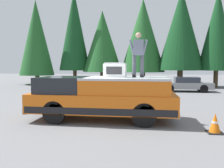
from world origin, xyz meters
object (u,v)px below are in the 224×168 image
object	(u,v)px
compressor_unit	(115,70)
traffic_cone	(215,124)
person_on_truck_bed	(138,53)
parked_car_silver	(116,84)
parked_car_grey	(185,84)
pickup_truck	(103,97)

from	to	relation	value
compressor_unit	traffic_cone	size ratio (longest dim) A/B	1.35
person_on_truck_bed	parked_car_silver	distance (m)	10.33
parked_car_silver	traffic_cone	distance (m)	12.24
parked_car_silver	parked_car_grey	bearing A→B (deg)	-87.48
parked_car_grey	parked_car_silver	bearing A→B (deg)	92.52
pickup_truck	parked_car_grey	size ratio (longest dim) A/B	1.35
pickup_truck	traffic_cone	world-z (taller)	pickup_truck
pickup_truck	compressor_unit	world-z (taller)	compressor_unit
compressor_unit	person_on_truck_bed	bearing A→B (deg)	-87.13
compressor_unit	traffic_cone	xyz separation A→B (m)	(-1.42, -3.31, -1.64)
pickup_truck	parked_car_grey	xyz separation A→B (m)	(10.38, -4.89, -0.29)
parked_car_grey	parked_car_silver	distance (m)	5.58
person_on_truck_bed	traffic_cone	distance (m)	3.63
pickup_truck	parked_car_silver	bearing A→B (deg)	3.88
pickup_truck	parked_car_grey	world-z (taller)	pickup_truck
pickup_truck	parked_car_silver	size ratio (longest dim) A/B	1.35
parked_car_grey	traffic_cone	xyz separation A→B (m)	(-11.64, 1.11, -0.29)
person_on_truck_bed	parked_car_silver	xyz separation A→B (m)	(9.93, 2.03, -1.97)
person_on_truck_bed	compressor_unit	bearing A→B (deg)	92.87
parked_car_silver	compressor_unit	bearing A→B (deg)	-173.43
compressor_unit	traffic_cone	world-z (taller)	compressor_unit
parked_car_grey	traffic_cone	bearing A→B (deg)	174.53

